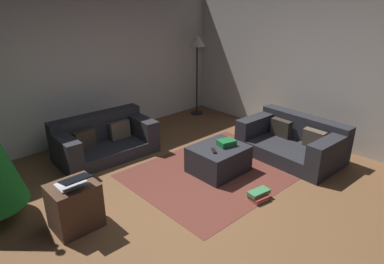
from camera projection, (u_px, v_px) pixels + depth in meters
The scene contains 13 objects.
ground_plane at pixel (198, 209), 4.30m from camera, with size 6.40×6.40×0.00m, color brown.
rear_partition at pixel (74, 70), 5.94m from camera, with size 6.40×0.12×2.60m, color beige.
corner_partition at pixel (331, 72), 5.79m from camera, with size 0.12×6.40×2.60m, color beige.
couch_left at pixel (103, 140), 5.68m from camera, with size 1.63×0.91×0.68m.
couch_right at pixel (294, 141), 5.64m from camera, with size 1.04×1.63×0.65m.
ottoman at pixel (218, 159), 5.16m from camera, with size 0.80×0.68×0.41m, color #26262B.
gift_box at pixel (226, 143), 5.11m from camera, with size 0.25×0.19×0.09m, color #19662D.
tv_remote at pixel (214, 151), 4.93m from camera, with size 0.05×0.16×0.02m, color black.
side_table at pixel (75, 206), 3.88m from camera, with size 0.52×0.44×0.56m, color #4C3323.
laptop at pixel (73, 182), 3.72m from camera, with size 0.31×0.38×0.17m.
book_stack at pixel (258, 195), 4.48m from camera, with size 0.32×0.25×0.13m.
corner_lamp at pixel (197, 47), 7.22m from camera, with size 0.36×0.36×1.75m.
area_rug at pixel (218, 171), 5.24m from camera, with size 2.60×2.00×0.01m, color brown.
Camera 1 is at (-2.52, -2.59, 2.53)m, focal length 31.73 mm.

